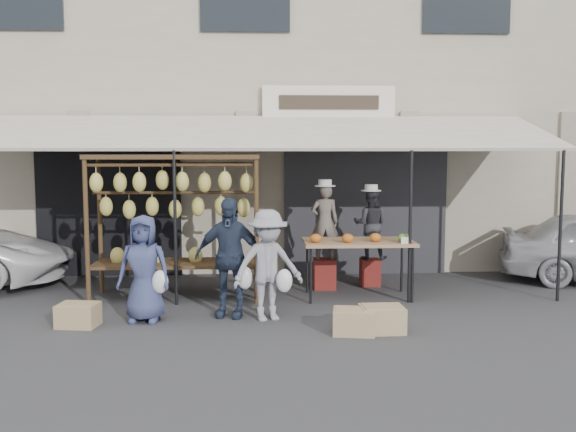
# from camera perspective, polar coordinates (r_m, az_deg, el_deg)

# --- Properties ---
(ground_plane) EXTENTS (90.00, 90.00, 0.00)m
(ground_plane) POSITION_cam_1_polar(r_m,az_deg,el_deg) (8.62, -4.15, -9.64)
(ground_plane) COLOR #2D2D30
(shophouse) EXTENTS (24.00, 6.15, 7.30)m
(shophouse) POSITION_cam_1_polar(r_m,az_deg,el_deg) (14.85, -3.53, 11.12)
(shophouse) COLOR #B1A48B
(shophouse) RESTS_ON ground_plane
(awning) EXTENTS (10.00, 2.35, 2.92)m
(awning) POSITION_cam_1_polar(r_m,az_deg,el_deg) (10.58, -3.86, 7.36)
(awning) COLOR beige
(awning) RESTS_ON ground_plane
(banana_rack) EXTENTS (2.60, 0.90, 2.24)m
(banana_rack) POSITION_cam_1_polar(r_m,az_deg,el_deg) (9.94, -10.05, 1.57)
(banana_rack) COLOR #332014
(banana_rack) RESTS_ON ground_plane
(produce_table) EXTENTS (1.70, 0.90, 1.04)m
(produce_table) POSITION_cam_1_polar(r_m,az_deg,el_deg) (9.99, 6.30, -2.42)
(produce_table) COLOR #9A7552
(produce_table) RESTS_ON ground_plane
(vendor_left) EXTENTS (0.46, 0.31, 1.24)m
(vendor_left) POSITION_cam_1_polar(r_m,az_deg,el_deg) (10.58, 3.29, -0.51)
(vendor_left) COLOR #645A53
(vendor_left) RESTS_ON stool_left
(vendor_right) EXTENTS (0.68, 0.59, 1.20)m
(vendor_right) POSITION_cam_1_polar(r_m,az_deg,el_deg) (10.92, 7.36, -0.72)
(vendor_right) COLOR #2F2F35
(vendor_right) RESTS_ON stool_right
(customer_left) EXTENTS (0.75, 0.53, 1.44)m
(customer_left) POSITION_cam_1_polar(r_m,az_deg,el_deg) (8.83, -12.69, -4.58)
(customer_left) COLOR navy
(customer_left) RESTS_ON ground_plane
(customer_mid) EXTENTS (1.04, 0.61, 1.66)m
(customer_mid) POSITION_cam_1_polar(r_m,az_deg,el_deg) (8.89, -5.28, -3.69)
(customer_mid) COLOR #263148
(customer_mid) RESTS_ON ground_plane
(customer_right) EXTENTS (1.10, 0.83, 1.50)m
(customer_right) POSITION_cam_1_polar(r_m,az_deg,el_deg) (8.68, -1.80, -4.40)
(customer_right) COLOR gray
(customer_right) RESTS_ON ground_plane
(stool_left) EXTENTS (0.39, 0.39, 0.50)m
(stool_left) POSITION_cam_1_polar(r_m,az_deg,el_deg) (10.71, 3.26, -5.14)
(stool_left) COLOR maroon
(stool_left) RESTS_ON ground_plane
(stool_right) EXTENTS (0.38, 0.38, 0.45)m
(stool_right) POSITION_cam_1_polar(r_m,az_deg,el_deg) (11.04, 7.30, -4.97)
(stool_right) COLOR maroon
(stool_right) RESTS_ON ground_plane
(crate_near_a) EXTENTS (0.57, 0.46, 0.31)m
(crate_near_a) POSITION_cam_1_polar(r_m,az_deg,el_deg) (8.21, 5.87, -9.32)
(crate_near_a) COLOR tan
(crate_near_a) RESTS_ON ground_plane
(crate_near_b) EXTENTS (0.57, 0.44, 0.33)m
(crate_near_b) POSITION_cam_1_polar(r_m,az_deg,el_deg) (8.33, 8.34, -9.06)
(crate_near_b) COLOR tan
(crate_near_b) RESTS_ON ground_plane
(crate_far) EXTENTS (0.55, 0.45, 0.30)m
(crate_far) POSITION_cam_1_polar(r_m,az_deg,el_deg) (8.93, -18.15, -8.37)
(crate_far) COLOR tan
(crate_far) RESTS_ON ground_plane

